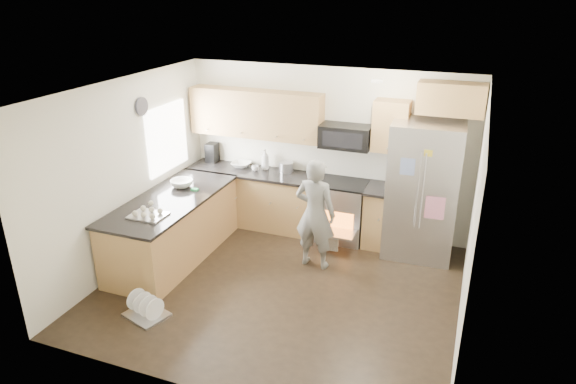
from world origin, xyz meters
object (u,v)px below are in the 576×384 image
at_px(stove_range, 341,198).
at_px(person, 315,214).
at_px(refrigerator, 423,191).
at_px(dish_rack, 146,310).

xyz_separation_m(stove_range, person, (-0.11, -0.96, 0.12)).
bearing_deg(stove_range, person, -96.80).
xyz_separation_m(refrigerator, person, (-1.32, -0.87, -0.20)).
relative_size(stove_range, refrigerator, 0.90).
distance_m(refrigerator, dish_rack, 4.06).
height_order(stove_range, refrigerator, refrigerator).
xyz_separation_m(refrigerator, dish_rack, (-2.84, -2.75, -0.91)).
xyz_separation_m(stove_range, refrigerator, (1.20, -0.08, 0.32)).
bearing_deg(dish_rack, person, 51.09).
xyz_separation_m(stove_range, dish_rack, (-1.63, -2.84, -0.60)).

